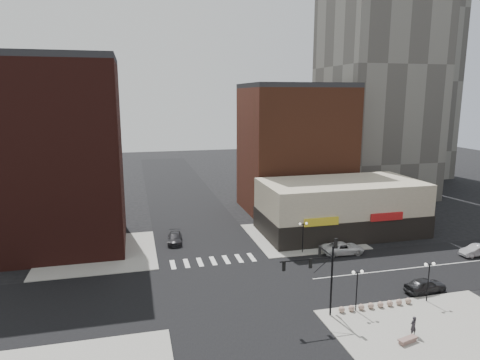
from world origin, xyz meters
name	(u,v)px	position (x,y,z in m)	size (l,w,h in m)	color
ground	(228,289)	(0.00, 0.00, 0.00)	(240.00, 240.00, 0.00)	black
road_ew	(228,288)	(0.00, 0.00, 0.01)	(200.00, 14.00, 0.02)	black
road_ns	(228,288)	(0.00, 0.00, 0.01)	(14.00, 200.00, 0.02)	black
sidewalk_nw	(98,253)	(-14.50, 14.50, 0.06)	(15.00, 15.00, 0.12)	gray
sidewalk_ne	(301,236)	(14.50, 14.50, 0.06)	(15.00, 15.00, 0.12)	gray
sidewalk_se	(442,337)	(16.00, -14.00, 0.06)	(18.00, 14.00, 0.12)	gray
building_nw	(59,158)	(-19.00, 18.50, 12.50)	(16.00, 15.00, 25.00)	#391612
building_ne_midrise	(295,150)	(19.00, 29.50, 11.00)	(18.00, 15.00, 22.00)	brown
tower_far	(413,12)	(60.00, 56.00, 41.00)	(18.00, 18.00, 82.00)	#47443F
building_ne_row	(340,211)	(21.00, 15.00, 3.30)	(24.20, 12.20, 8.00)	#C2B59A
traffic_signal	(321,267)	(7.24, -7.83, 4.96)	(5.59, 3.09, 7.77)	black
street_lamp_se_a	(357,280)	(11.00, -8.00, 3.29)	(1.22, 0.32, 4.16)	black
street_lamp_se_b	(429,272)	(19.00, -8.00, 3.29)	(1.22, 0.32, 4.16)	black
street_lamp_ne	(303,230)	(12.00, 8.00, 3.29)	(1.22, 0.32, 4.16)	black
bollard_row	(376,305)	(13.18, -8.00, 0.42)	(7.95, 0.60, 0.60)	gray
white_suv	(343,248)	(17.16, 6.50, 0.78)	(2.57, 5.58, 1.55)	silver
dark_sedan_east	(425,285)	(20.30, -6.00, 0.79)	(1.87, 4.66, 1.59)	black
silver_sedan	(476,250)	(33.77, 1.60, 0.72)	(1.52, 4.37, 1.44)	#A7A7AC
dark_sedan_north	(175,238)	(-4.15, 16.24, 0.71)	(1.99, 4.89, 1.42)	black
pedestrian	(413,326)	(13.64, -13.18, 1.01)	(0.65, 0.43, 1.78)	#29262C
stone_bench	(408,340)	(12.51, -14.07, 0.35)	(1.94, 0.99, 0.43)	#84635B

